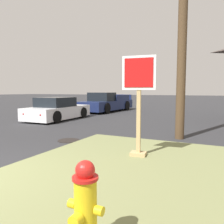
{
  "coord_description": "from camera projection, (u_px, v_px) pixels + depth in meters",
  "views": [
    {
      "loc": [
        4.2,
        -2.09,
        1.61
      ],
      "look_at": [
        1.52,
        3.37,
        1.03
      ],
      "focal_mm": 35.85,
      "sensor_mm": 36.0,
      "label": 1
    }
  ],
  "objects": [
    {
      "name": "manhole_cover",
      "position": [
        69.0,
        140.0,
        7.24
      ],
      "size": [
        0.7,
        0.7,
        0.02
      ],
      "primitive_type": "cylinder",
      "color": "black",
      "rests_on": "ground"
    },
    {
      "name": "fire_hydrant",
      "position": [
        85.0,
        208.0,
        2.15
      ],
      "size": [
        0.38,
        0.34,
        0.88
      ],
      "color": "black",
      "rests_on": "grass_corner_patch"
    },
    {
      "name": "pickup_truck_navy",
      "position": [
        106.0,
        103.0,
        17.51
      ],
      "size": [
        2.3,
        5.55,
        1.48
      ],
      "color": "#19234C",
      "rests_on": "ground"
    },
    {
      "name": "grass_corner_patch",
      "position": [
        123.0,
        170.0,
        4.47
      ],
      "size": [
        4.42,
        5.57,
        0.08
      ],
      "primitive_type": "cube",
      "color": "olive",
      "rests_on": "ground"
    },
    {
      "name": "stop_sign",
      "position": [
        139.0,
        107.0,
        5.19
      ],
      "size": [
        0.77,
        0.33,
        2.33
      ],
      "color": "tan",
      "rests_on": "grass_corner_patch"
    },
    {
      "name": "parked_sedan_white",
      "position": [
        58.0,
        110.0,
        12.57
      ],
      "size": [
        2.03,
        4.18,
        1.25
      ],
      "color": "silver",
      "rests_on": "ground"
    }
  ]
}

